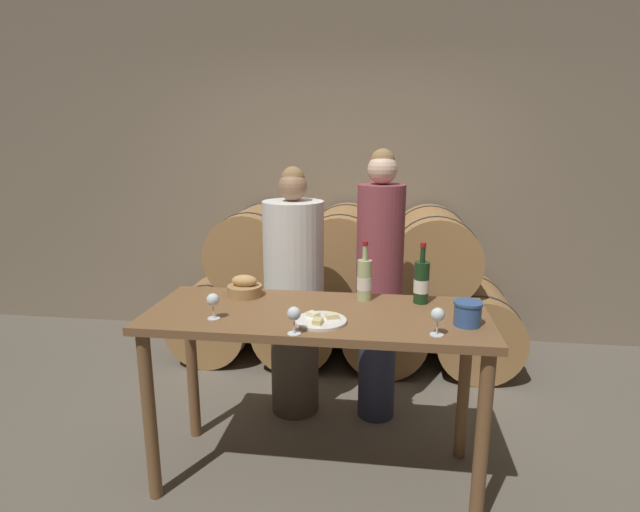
{
  "coord_description": "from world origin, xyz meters",
  "views": [
    {
      "loc": [
        0.32,
        -2.3,
        1.75
      ],
      "look_at": [
        0.0,
        0.13,
        1.17
      ],
      "focal_mm": 28.0,
      "sensor_mm": 36.0,
      "label": 1
    }
  ],
  "objects_px": {
    "wine_glass_far_left": "(213,301)",
    "wine_glass_center": "(438,316)",
    "tasting_table": "(316,337)",
    "person_left": "(294,294)",
    "bread_basket": "(245,288)",
    "wine_glass_left": "(294,315)",
    "person_right": "(379,285)",
    "blue_crock": "(468,312)",
    "wine_bottle_white": "(364,280)",
    "cheese_plate": "(321,320)",
    "wine_bottle_red": "(421,282)"
  },
  "relations": [
    {
      "from": "wine_glass_far_left",
      "to": "wine_glass_center",
      "type": "relative_size",
      "value": 1.0
    },
    {
      "from": "tasting_table",
      "to": "person_left",
      "type": "bearing_deg",
      "value": 109.91
    },
    {
      "from": "bread_basket",
      "to": "wine_glass_left",
      "type": "xyz_separation_m",
      "value": [
        0.36,
        -0.49,
        0.04
      ]
    },
    {
      "from": "person_right",
      "to": "bread_basket",
      "type": "bearing_deg",
      "value": -148.11
    },
    {
      "from": "person_right",
      "to": "blue_crock",
      "type": "distance_m",
      "value": 0.84
    },
    {
      "from": "wine_bottle_white",
      "to": "bread_basket",
      "type": "xyz_separation_m",
      "value": [
        -0.64,
        -0.02,
        -0.06
      ]
    },
    {
      "from": "person_right",
      "to": "wine_glass_left",
      "type": "xyz_separation_m",
      "value": [
        -0.35,
        -0.94,
        0.13
      ]
    },
    {
      "from": "tasting_table",
      "to": "wine_glass_left",
      "type": "bearing_deg",
      "value": -100.7
    },
    {
      "from": "blue_crock",
      "to": "bread_basket",
      "type": "bearing_deg",
      "value": 165.76
    },
    {
      "from": "cheese_plate",
      "to": "wine_glass_far_left",
      "type": "bearing_deg",
      "value": -177.79
    },
    {
      "from": "person_right",
      "to": "cheese_plate",
      "type": "xyz_separation_m",
      "value": [
        -0.26,
        -0.79,
        0.05
      ]
    },
    {
      "from": "wine_bottle_red",
      "to": "wine_glass_far_left",
      "type": "distance_m",
      "value": 1.05
    },
    {
      "from": "bread_basket",
      "to": "cheese_plate",
      "type": "height_order",
      "value": "bread_basket"
    },
    {
      "from": "person_left",
      "to": "person_right",
      "type": "xyz_separation_m",
      "value": [
        0.53,
        0.0,
        0.08
      ]
    },
    {
      "from": "tasting_table",
      "to": "wine_bottle_white",
      "type": "distance_m",
      "value": 0.4
    },
    {
      "from": "wine_bottle_white",
      "to": "wine_glass_left",
      "type": "relative_size",
      "value": 2.52
    },
    {
      "from": "wine_bottle_red",
      "to": "wine_glass_left",
      "type": "xyz_separation_m",
      "value": [
        -0.57,
        -0.5,
        -0.02
      ]
    },
    {
      "from": "blue_crock",
      "to": "wine_glass_center",
      "type": "bearing_deg",
      "value": -136.31
    },
    {
      "from": "tasting_table",
      "to": "wine_bottle_red",
      "type": "distance_m",
      "value": 0.61
    },
    {
      "from": "bread_basket",
      "to": "wine_glass_far_left",
      "type": "relative_size",
      "value": 1.49
    },
    {
      "from": "tasting_table",
      "to": "wine_glass_center",
      "type": "height_order",
      "value": "wine_glass_center"
    },
    {
      "from": "tasting_table",
      "to": "blue_crock",
      "type": "relative_size",
      "value": 12.85
    },
    {
      "from": "cheese_plate",
      "to": "wine_glass_left",
      "type": "bearing_deg",
      "value": -121.87
    },
    {
      "from": "person_left",
      "to": "cheese_plate",
      "type": "distance_m",
      "value": 0.84
    },
    {
      "from": "wine_glass_center",
      "to": "wine_glass_far_left",
      "type": "bearing_deg",
      "value": 176.29
    },
    {
      "from": "wine_bottle_red",
      "to": "wine_bottle_white",
      "type": "relative_size",
      "value": 1.01
    },
    {
      "from": "cheese_plate",
      "to": "wine_glass_left",
      "type": "relative_size",
      "value": 1.94
    },
    {
      "from": "blue_crock",
      "to": "wine_glass_center",
      "type": "xyz_separation_m",
      "value": [
        -0.15,
        -0.14,
        0.03
      ]
    },
    {
      "from": "person_right",
      "to": "person_left",
      "type": "bearing_deg",
      "value": -179.99
    },
    {
      "from": "wine_glass_center",
      "to": "person_left",
      "type": "bearing_deg",
      "value": 132.22
    },
    {
      "from": "wine_bottle_white",
      "to": "wine_bottle_red",
      "type": "bearing_deg",
      "value": -2.61
    },
    {
      "from": "wine_bottle_red",
      "to": "wine_glass_center",
      "type": "distance_m",
      "value": 0.44
    },
    {
      "from": "blue_crock",
      "to": "wine_glass_left",
      "type": "bearing_deg",
      "value": -164.61
    },
    {
      "from": "person_left",
      "to": "wine_glass_far_left",
      "type": "distance_m",
      "value": 0.86
    },
    {
      "from": "tasting_table",
      "to": "person_left",
      "type": "distance_m",
      "value": 0.68
    },
    {
      "from": "tasting_table",
      "to": "wine_bottle_red",
      "type": "bearing_deg",
      "value": 21.87
    },
    {
      "from": "wine_bottle_red",
      "to": "wine_bottle_white",
      "type": "height_order",
      "value": "wine_bottle_red"
    },
    {
      "from": "wine_glass_far_left",
      "to": "wine_bottle_white",
      "type": "bearing_deg",
      "value": 29.0
    },
    {
      "from": "wine_bottle_red",
      "to": "blue_crock",
      "type": "xyz_separation_m",
      "value": [
        0.19,
        -0.29,
        -0.05
      ]
    },
    {
      "from": "wine_bottle_red",
      "to": "wine_glass_far_left",
      "type": "xyz_separation_m",
      "value": [
        -0.98,
        -0.37,
        -0.02
      ]
    },
    {
      "from": "person_left",
      "to": "wine_glass_far_left",
      "type": "height_order",
      "value": "person_left"
    },
    {
      "from": "wine_bottle_white",
      "to": "bread_basket",
      "type": "relative_size",
      "value": 1.7
    },
    {
      "from": "bread_basket",
      "to": "wine_bottle_white",
      "type": "bearing_deg",
      "value": 1.99
    },
    {
      "from": "person_right",
      "to": "cheese_plate",
      "type": "height_order",
      "value": "person_right"
    },
    {
      "from": "person_left",
      "to": "wine_glass_left",
      "type": "xyz_separation_m",
      "value": [
        0.18,
        -0.94,
        0.21
      ]
    },
    {
      "from": "blue_crock",
      "to": "wine_glass_left",
      "type": "xyz_separation_m",
      "value": [
        -0.76,
        -0.21,
        0.03
      ]
    },
    {
      "from": "person_right",
      "to": "cheese_plate",
      "type": "distance_m",
      "value": 0.83
    },
    {
      "from": "wine_bottle_red",
      "to": "blue_crock",
      "type": "relative_size",
      "value": 2.44
    },
    {
      "from": "person_right",
      "to": "wine_glass_far_left",
      "type": "bearing_deg",
      "value": -133.46
    },
    {
      "from": "wine_bottle_red",
      "to": "cheese_plate",
      "type": "distance_m",
      "value": 0.6
    }
  ]
}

